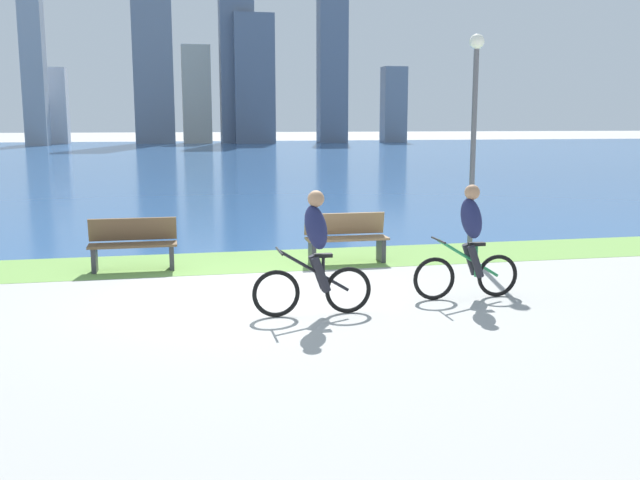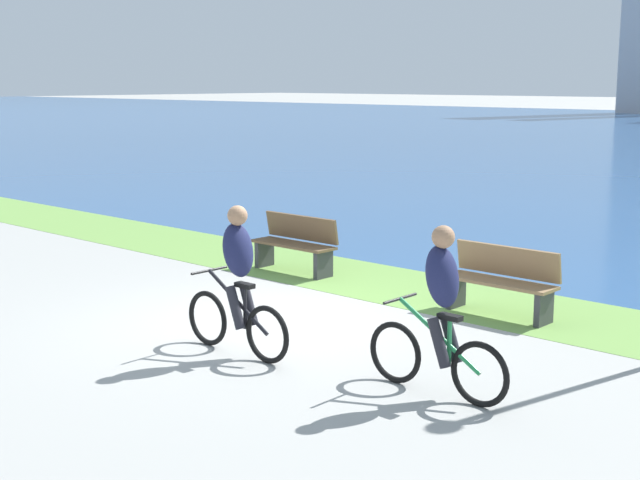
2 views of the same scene
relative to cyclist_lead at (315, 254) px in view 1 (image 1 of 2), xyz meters
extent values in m
plane|color=#9E9E99|center=(-0.68, 1.16, -0.84)|extent=(300.00, 300.00, 0.00)
cube|color=#6B9947|center=(-0.68, 3.85, -0.83)|extent=(120.00, 2.07, 0.01)
cube|color=#2D568C|center=(-0.68, 43.33, -0.83)|extent=(300.00, 76.90, 0.00)
torus|color=black|center=(-0.53, 0.00, -0.52)|extent=(0.64, 0.06, 0.64)
torus|color=black|center=(0.46, 0.00, -0.52)|extent=(0.64, 0.06, 0.64)
cylinder|color=black|center=(-0.01, 0.00, -0.23)|extent=(0.95, 0.04, 0.61)
cylinder|color=black|center=(0.11, 0.00, -0.28)|extent=(0.04, 0.04, 0.47)
cube|color=black|center=(0.11, 0.00, -0.03)|extent=(0.24, 0.10, 0.05)
cylinder|color=black|center=(-0.48, 0.00, 0.05)|extent=(0.03, 0.52, 0.03)
ellipsoid|color=#1E234C|center=(0.01, 0.00, 0.35)|extent=(0.40, 0.36, 0.65)
sphere|color=#A57A59|center=(0.01, 0.00, 0.73)|extent=(0.22, 0.22, 0.22)
cylinder|color=#26262D|center=(0.06, -0.10, -0.27)|extent=(0.27, 0.11, 0.49)
cylinder|color=#26262D|center=(0.06, 0.10, -0.27)|extent=(0.27, 0.11, 0.49)
torus|color=black|center=(1.85, 0.44, -0.52)|extent=(0.63, 0.06, 0.63)
torus|color=black|center=(2.84, 0.44, -0.52)|extent=(0.63, 0.06, 0.63)
cylinder|color=#268C4C|center=(2.37, 0.44, -0.24)|extent=(0.96, 0.04, 0.60)
cylinder|color=#268C4C|center=(2.49, 0.44, -0.29)|extent=(0.04, 0.04, 0.47)
cube|color=black|center=(2.49, 0.44, -0.03)|extent=(0.24, 0.10, 0.05)
cylinder|color=black|center=(1.90, 0.44, 0.05)|extent=(0.03, 0.52, 0.03)
ellipsoid|color=#1E234C|center=(2.39, 0.44, 0.35)|extent=(0.40, 0.36, 0.65)
sphere|color=#A57A59|center=(2.39, 0.44, 0.73)|extent=(0.22, 0.22, 0.22)
cylinder|color=#26262D|center=(2.44, 0.34, -0.27)|extent=(0.27, 0.11, 0.49)
cylinder|color=#26262D|center=(2.44, 0.54, -0.27)|extent=(0.27, 0.11, 0.49)
cube|color=olive|center=(1.28, 3.36, -0.39)|extent=(1.50, 0.45, 0.04)
cube|color=olive|center=(1.28, 3.56, -0.14)|extent=(1.50, 0.11, 0.40)
cube|color=#38383D|center=(1.93, 3.36, -0.61)|extent=(0.08, 0.37, 0.45)
cube|color=#38383D|center=(0.63, 3.36, -0.61)|extent=(0.08, 0.37, 0.45)
cube|color=brown|center=(-2.51, 3.46, -0.39)|extent=(1.50, 0.45, 0.04)
cube|color=brown|center=(-2.51, 3.66, -0.14)|extent=(1.50, 0.11, 0.40)
cube|color=#38383D|center=(-1.86, 3.46, -0.61)|extent=(0.08, 0.37, 0.45)
cube|color=#38383D|center=(-3.16, 3.46, -0.61)|extent=(0.08, 0.37, 0.45)
cylinder|color=#595960|center=(3.77, 3.55, 1.12)|extent=(0.10, 0.10, 3.91)
sphere|color=white|center=(3.77, 3.55, 3.17)|extent=(0.28, 0.28, 0.28)
cube|color=#8C939E|center=(-15.02, 69.68, 6.49)|extent=(2.15, 2.79, 14.65)
cube|color=#B7B7BC|center=(-14.33, 75.43, 3.31)|extent=(3.26, 2.44, 8.29)
cube|color=slate|center=(-3.23, 74.28, 12.07)|extent=(4.33, 2.49, 25.80)
cube|color=#ADA899|center=(1.44, 74.31, 4.60)|extent=(3.18, 2.85, 10.87)
cube|color=slate|center=(6.00, 73.71, 10.43)|extent=(3.78, 3.08, 22.53)
cube|color=slate|center=(7.75, 72.75, 6.27)|extent=(4.47, 3.56, 14.21)
cube|color=slate|center=(16.78, 72.36, 7.89)|extent=(3.25, 2.29, 17.44)
cube|color=slate|center=(24.31, 72.73, 3.54)|extent=(2.74, 2.16, 8.76)
camera|label=1|loc=(-1.85, -9.08, 1.74)|focal=40.00mm
camera|label=2|loc=(7.00, -6.33, 2.17)|focal=49.28mm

